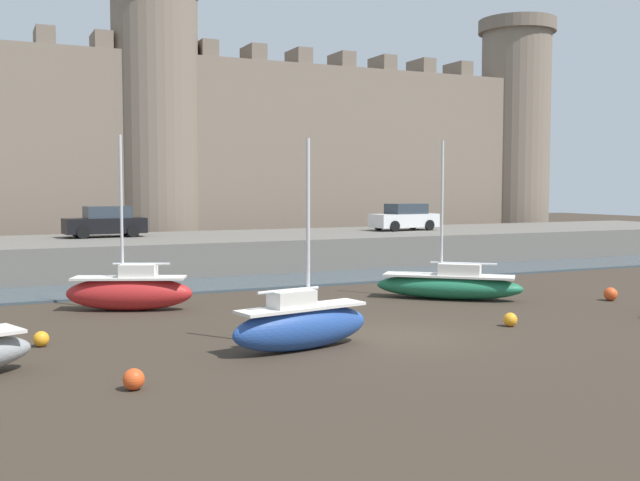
{
  "coord_description": "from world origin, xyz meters",
  "views": [
    {
      "loc": [
        -10.79,
        -18.42,
        4.27
      ],
      "look_at": [
        -0.3,
        4.29,
        2.5
      ],
      "focal_mm": 42.0,
      "sensor_mm": 36.0,
      "label": 1
    }
  ],
  "objects_px": {
    "sailboat_midflat_right": "(130,291)",
    "mooring_buoy_near_channel": "(611,294)",
    "sailboat_foreground_right": "(301,324)",
    "mooring_buoy_off_centre": "(510,320)",
    "mooring_buoy_mid_mud": "(134,379)",
    "sailboat_midflat_centre": "(449,284)",
    "mooring_buoy_near_shore": "(41,339)",
    "car_quay_centre_east": "(405,217)",
    "car_quay_west": "(105,222)"
  },
  "relations": [
    {
      "from": "mooring_buoy_near_channel",
      "to": "car_quay_centre_east",
      "type": "bearing_deg",
      "value": 84.04
    },
    {
      "from": "mooring_buoy_near_shore",
      "to": "car_quay_centre_east",
      "type": "relative_size",
      "value": 0.1
    },
    {
      "from": "sailboat_foreground_right",
      "to": "mooring_buoy_mid_mud",
      "type": "bearing_deg",
      "value": -155.86
    },
    {
      "from": "sailboat_foreground_right",
      "to": "mooring_buoy_off_centre",
      "type": "distance_m",
      "value": 7.18
    },
    {
      "from": "sailboat_midflat_centre",
      "to": "car_quay_west",
      "type": "bearing_deg",
      "value": 121.93
    },
    {
      "from": "sailboat_midflat_right",
      "to": "mooring_buoy_near_shore",
      "type": "distance_m",
      "value": 6.03
    },
    {
      "from": "sailboat_midflat_centre",
      "to": "mooring_buoy_near_shore",
      "type": "distance_m",
      "value": 15.14
    },
    {
      "from": "sailboat_midflat_centre",
      "to": "car_quay_west",
      "type": "height_order",
      "value": "sailboat_midflat_centre"
    },
    {
      "from": "mooring_buoy_near_shore",
      "to": "mooring_buoy_off_centre",
      "type": "xyz_separation_m",
      "value": [
        13.37,
        -2.95,
        0.0
      ]
    },
    {
      "from": "mooring_buoy_near_channel",
      "to": "car_quay_west",
      "type": "relative_size",
      "value": 0.12
    },
    {
      "from": "sailboat_foreground_right",
      "to": "car_quay_centre_east",
      "type": "height_order",
      "value": "sailboat_foreground_right"
    },
    {
      "from": "mooring_buoy_mid_mud",
      "to": "car_quay_west",
      "type": "relative_size",
      "value": 0.11
    },
    {
      "from": "car_quay_centre_east",
      "to": "mooring_buoy_near_channel",
      "type": "bearing_deg",
      "value": -95.96
    },
    {
      "from": "mooring_buoy_near_channel",
      "to": "mooring_buoy_off_centre",
      "type": "height_order",
      "value": "mooring_buoy_near_channel"
    },
    {
      "from": "sailboat_midflat_right",
      "to": "sailboat_midflat_centre",
      "type": "distance_m",
      "value": 11.88
    },
    {
      "from": "sailboat_foreground_right",
      "to": "mooring_buoy_near_shore",
      "type": "xyz_separation_m",
      "value": [
        -6.21,
        3.28,
        -0.47
      ]
    },
    {
      "from": "sailboat_midflat_centre",
      "to": "sailboat_foreground_right",
      "type": "bearing_deg",
      "value": -146.12
    },
    {
      "from": "sailboat_foreground_right",
      "to": "car_quay_west",
      "type": "distance_m",
      "value": 22.41
    },
    {
      "from": "sailboat_midflat_right",
      "to": "mooring_buoy_near_channel",
      "type": "height_order",
      "value": "sailboat_midflat_right"
    },
    {
      "from": "mooring_buoy_near_channel",
      "to": "mooring_buoy_mid_mud",
      "type": "xyz_separation_m",
      "value": [
        -18.82,
        -5.1,
        -0.02
      ]
    },
    {
      "from": "sailboat_midflat_right",
      "to": "mooring_buoy_mid_mud",
      "type": "distance_m",
      "value": 10.62
    },
    {
      "from": "sailboat_midflat_centre",
      "to": "car_quay_centre_east",
      "type": "distance_m",
      "value": 16.92
    },
    {
      "from": "mooring_buoy_near_shore",
      "to": "sailboat_midflat_right",
      "type": "bearing_deg",
      "value": 56.74
    },
    {
      "from": "sailboat_foreground_right",
      "to": "mooring_buoy_off_centre",
      "type": "bearing_deg",
      "value": 2.62
    },
    {
      "from": "mooring_buoy_off_centre",
      "to": "car_quay_west",
      "type": "xyz_separation_m",
      "value": [
        -8.7,
        21.96,
        2.25
      ]
    },
    {
      "from": "mooring_buoy_near_channel",
      "to": "sailboat_foreground_right",
      "type": "bearing_deg",
      "value": -168.11
    },
    {
      "from": "mooring_buoy_mid_mud",
      "to": "mooring_buoy_off_centre",
      "type": "height_order",
      "value": "mooring_buoy_mid_mud"
    },
    {
      "from": "sailboat_foreground_right",
      "to": "sailboat_midflat_centre",
      "type": "bearing_deg",
      "value": 33.88
    },
    {
      "from": "sailboat_midflat_right",
      "to": "sailboat_foreground_right",
      "type": "bearing_deg",
      "value": -70.68
    },
    {
      "from": "mooring_buoy_off_centre",
      "to": "car_quay_west",
      "type": "bearing_deg",
      "value": 111.61
    },
    {
      "from": "mooring_buoy_off_centre",
      "to": "car_quay_west",
      "type": "height_order",
      "value": "car_quay_west"
    },
    {
      "from": "mooring_buoy_near_channel",
      "to": "mooring_buoy_near_shore",
      "type": "height_order",
      "value": "mooring_buoy_near_channel"
    },
    {
      "from": "sailboat_midflat_centre",
      "to": "mooring_buoy_off_centre",
      "type": "xyz_separation_m",
      "value": [
        -1.55,
        -5.52,
        -0.35
      ]
    },
    {
      "from": "mooring_buoy_off_centre",
      "to": "car_quay_centre_east",
      "type": "xyz_separation_m",
      "value": [
        8.76,
        20.71,
        2.25
      ]
    },
    {
      "from": "car_quay_west",
      "to": "car_quay_centre_east",
      "type": "distance_m",
      "value": 17.5
    },
    {
      "from": "sailboat_midflat_right",
      "to": "mooring_buoy_mid_mud",
      "type": "height_order",
      "value": "sailboat_midflat_right"
    },
    {
      "from": "mooring_buoy_near_shore",
      "to": "mooring_buoy_off_centre",
      "type": "distance_m",
      "value": 13.69
    },
    {
      "from": "car_quay_centre_east",
      "to": "sailboat_midflat_centre",
      "type": "bearing_deg",
      "value": -115.4
    },
    {
      "from": "mooring_buoy_mid_mud",
      "to": "mooring_buoy_off_centre",
      "type": "relative_size",
      "value": 1.08
    },
    {
      "from": "mooring_buoy_near_channel",
      "to": "mooring_buoy_mid_mud",
      "type": "height_order",
      "value": "mooring_buoy_near_channel"
    },
    {
      "from": "mooring_buoy_off_centre",
      "to": "car_quay_centre_east",
      "type": "relative_size",
      "value": 0.1
    },
    {
      "from": "mooring_buoy_near_channel",
      "to": "car_quay_centre_east",
      "type": "distance_m",
      "value": 18.31
    },
    {
      "from": "mooring_buoy_near_shore",
      "to": "car_quay_centre_east",
      "type": "bearing_deg",
      "value": 38.75
    },
    {
      "from": "sailboat_midflat_centre",
      "to": "mooring_buoy_off_centre",
      "type": "bearing_deg",
      "value": -105.68
    },
    {
      "from": "car_quay_west",
      "to": "sailboat_midflat_centre",
      "type": "bearing_deg",
      "value": -58.07
    },
    {
      "from": "car_quay_west",
      "to": "mooring_buoy_off_centre",
      "type": "bearing_deg",
      "value": -68.39
    },
    {
      "from": "mooring_buoy_near_channel",
      "to": "mooring_buoy_near_shore",
      "type": "relative_size",
      "value": 1.2
    },
    {
      "from": "sailboat_midflat_right",
      "to": "mooring_buoy_near_channel",
      "type": "distance_m",
      "value": 17.77
    },
    {
      "from": "mooring_buoy_near_shore",
      "to": "sailboat_midflat_centre",
      "type": "bearing_deg",
      "value": 9.77
    },
    {
      "from": "mooring_buoy_off_centre",
      "to": "car_quay_centre_east",
      "type": "distance_m",
      "value": 22.6
    }
  ]
}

